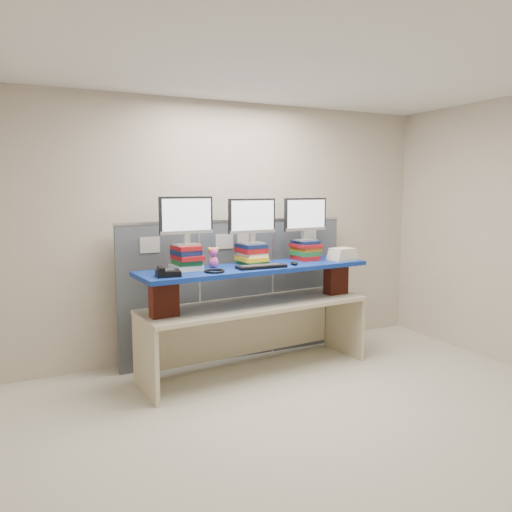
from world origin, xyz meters
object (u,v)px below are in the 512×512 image
desk (256,317)px  keyboard (261,266)px  monitor_left (186,218)px  monitor_right (305,217)px  desk_phone (167,273)px  blue_board (256,268)px  monitor_center (252,218)px

desk → keyboard: size_ratio=4.89×
monitor_left → monitor_right: (1.37, 0.12, -0.03)m
desk → monitor_right: monitor_right is taller
desk → keyboard: keyboard is taller
monitor_left → desk_phone: size_ratio=2.37×
desk → keyboard: (-0.01, -0.14, 0.54)m
desk_phone → monitor_right: bearing=19.3°
desk → blue_board: 0.50m
blue_board → desk: bearing=64.9°
blue_board → monitor_right: size_ratio=4.50×
monitor_right → desk_phone: monitor_right is taller
monitor_left → keyboard: bearing=-21.3°
monitor_left → keyboard: (0.68, -0.20, -0.48)m
monitor_left → monitor_right: bearing=-0.0°
keyboard → monitor_right: bearing=25.4°
monitor_left → monitor_center: (0.71, 0.06, -0.03)m
blue_board → monitor_center: bearing=78.3°
monitor_right → blue_board: bearing=-170.2°
monitor_left → monitor_right: monitor_left is taller
monitor_center → monitor_right: same height
monitor_left → blue_board: bearing=-9.8°
blue_board → monitor_center: size_ratio=4.50×
blue_board → desk_phone: size_ratio=10.69×
monitor_center → monitor_right: size_ratio=1.00×
blue_board → desk_phone: desk_phone is taller
monitor_center → monitor_left: bearing=180.0°
blue_board → monitor_center: monitor_center is taller
monitor_right → desk_phone: bearing=-172.0°
monitor_right → keyboard: monitor_right is taller
monitor_center → monitor_right: bearing=0.0°
desk → desk_phone: bearing=-173.2°
monitor_right → desk_phone: 1.73m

